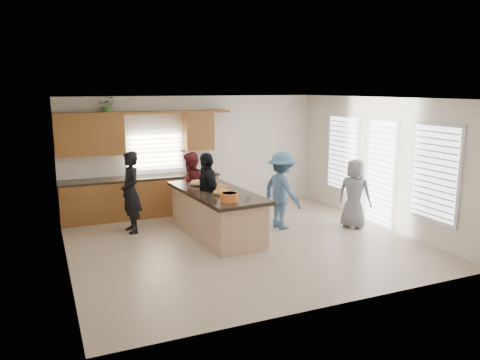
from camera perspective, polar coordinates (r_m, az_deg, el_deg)
name	(u,v)px	position (r m, az deg, el deg)	size (l,w,h in m)	color
floor	(243,242)	(9.30, 0.37, -7.59)	(6.50, 6.50, 0.00)	tan
room_shell	(243,146)	(8.87, 0.38, 4.12)	(6.52, 6.02, 2.81)	silver
back_cabinetry	(139,178)	(11.18, -12.25, 0.20)	(4.08, 0.66, 2.46)	brown
right_wall_glazing	(382,166)	(10.55, 16.91, 1.70)	(0.06, 4.00, 2.25)	white
island	(217,214)	(9.57, -2.88, -4.22)	(1.35, 2.78, 0.95)	tan
platter_front	(222,193)	(9.14, -2.19, -1.56)	(0.41, 0.41, 0.16)	black
platter_mid	(219,188)	(9.58, -2.55, -0.97)	(0.41, 0.41, 0.17)	black
platter_back	(198,184)	(10.05, -5.13, -0.43)	(0.38, 0.38, 0.16)	black
salad_bowl	(229,197)	(8.53, -1.30, -2.06)	(0.34, 0.34, 0.16)	orange
clear_cup	(248,194)	(8.89, 0.94, -1.75)	(0.07, 0.07, 0.10)	white
plate_stack	(196,182)	(10.24, -5.40, -0.23)	(0.19, 0.19, 0.05)	#A88CCC
flower_vase	(195,171)	(10.56, -5.47, 1.13)	(0.14, 0.14, 0.41)	silver
potted_plant	(107,106)	(10.98, -15.88, 8.73)	(0.36, 0.32, 0.41)	#3D7F32
woman_left_back	(131,192)	(9.98, -13.18, -1.46)	(0.63, 0.41, 1.72)	black
woman_left_mid	(191,188)	(10.50, -5.99, -0.94)	(0.78, 0.60, 1.60)	maroon
woman_left_front	(207,194)	(9.57, -4.05, -1.73)	(1.00, 0.42, 1.71)	black
woman_right_back	(282,190)	(10.05, 5.13, -1.27)	(1.07, 0.62, 1.66)	#375979
woman_right_front	(355,194)	(10.37, 13.79, -1.62)	(0.73, 0.48, 1.50)	slate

